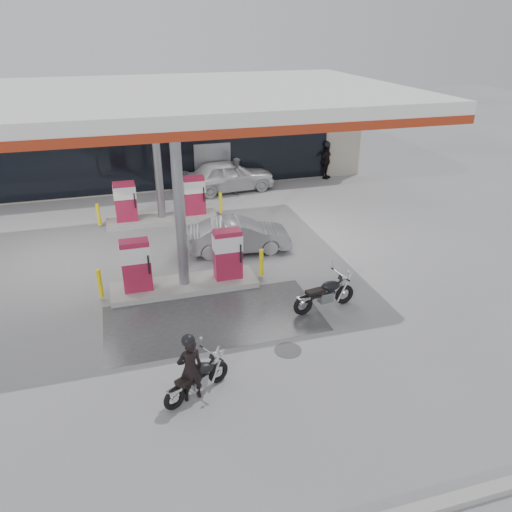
{
  "coord_description": "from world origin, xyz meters",
  "views": [
    {
      "loc": [
        -1.7,
        -11.76,
        7.6
      ],
      "look_at": [
        2.08,
        1.17,
        1.2
      ],
      "focal_mm": 35.0,
      "sensor_mm": 36.0,
      "label": 1
    }
  ],
  "objects_px": {
    "parked_motorcycle": "(325,295)",
    "parked_car_right": "(232,164)",
    "biker_main": "(190,369)",
    "sedan_white": "(229,176)",
    "attendant": "(237,175)",
    "hatchback_silver": "(239,235)",
    "parked_car_left": "(54,183)",
    "pump_island_near": "(184,267)",
    "main_motorcycle": "(198,379)",
    "pump_island_far": "(161,205)",
    "biker_walking": "(326,161)"
  },
  "relations": [
    {
      "from": "parked_motorcycle",
      "to": "hatchback_silver",
      "type": "bearing_deg",
      "value": 97.4
    },
    {
      "from": "biker_main",
      "to": "parked_motorcycle",
      "type": "height_order",
      "value": "biker_main"
    },
    {
      "from": "attendant",
      "to": "main_motorcycle",
      "type": "bearing_deg",
      "value": 175.98
    },
    {
      "from": "biker_main",
      "to": "pump_island_far",
      "type": "bearing_deg",
      "value": -103.33
    },
    {
      "from": "biker_main",
      "to": "sedan_white",
      "type": "xyz_separation_m",
      "value": [
        4.26,
        14.26,
        -0.04
      ]
    },
    {
      "from": "sedan_white",
      "to": "pump_island_far",
      "type": "bearing_deg",
      "value": 125.99
    },
    {
      "from": "parked_car_left",
      "to": "main_motorcycle",
      "type": "bearing_deg",
      "value": -172.31
    },
    {
      "from": "parked_car_left",
      "to": "biker_walking",
      "type": "xyz_separation_m",
      "value": [
        13.5,
        -1.16,
        0.34
      ]
    },
    {
      "from": "pump_island_near",
      "to": "attendant",
      "type": "xyz_separation_m",
      "value": [
        3.94,
        8.8,
        0.14
      ]
    },
    {
      "from": "pump_island_near",
      "to": "biker_main",
      "type": "bearing_deg",
      "value": -97.13
    },
    {
      "from": "parked_car_left",
      "to": "hatchback_silver",
      "type": "bearing_deg",
      "value": -148.61
    },
    {
      "from": "pump_island_near",
      "to": "attendant",
      "type": "relative_size",
      "value": 3.03
    },
    {
      "from": "hatchback_silver",
      "to": "parked_car_left",
      "type": "height_order",
      "value": "hatchback_silver"
    },
    {
      "from": "pump_island_near",
      "to": "parked_motorcycle",
      "type": "bearing_deg",
      "value": -32.66
    },
    {
      "from": "pump_island_far",
      "to": "parked_motorcycle",
      "type": "distance_m",
      "value": 9.16
    },
    {
      "from": "sedan_white",
      "to": "parked_car_left",
      "type": "distance_m",
      "value": 8.32
    },
    {
      "from": "main_motorcycle",
      "to": "sedan_white",
      "type": "xyz_separation_m",
      "value": [
        4.1,
        14.17,
        0.34
      ]
    },
    {
      "from": "pump_island_far",
      "to": "biker_main",
      "type": "height_order",
      "value": "pump_island_far"
    },
    {
      "from": "parked_car_right",
      "to": "biker_walking",
      "type": "height_order",
      "value": "biker_walking"
    },
    {
      "from": "sedan_white",
      "to": "hatchback_silver",
      "type": "bearing_deg",
      "value": 164.01
    },
    {
      "from": "parked_motorcycle",
      "to": "hatchback_silver",
      "type": "height_order",
      "value": "hatchback_silver"
    },
    {
      "from": "pump_island_far",
      "to": "biker_main",
      "type": "distance_m",
      "value": 11.08
    },
    {
      "from": "pump_island_near",
      "to": "pump_island_far",
      "type": "xyz_separation_m",
      "value": [
        0.0,
        6.0,
        0.0
      ]
    },
    {
      "from": "hatchback_silver",
      "to": "parked_car_left",
      "type": "xyz_separation_m",
      "value": [
        -6.82,
        8.76,
        -0.02
      ]
    },
    {
      "from": "pump_island_near",
      "to": "biker_walking",
      "type": "height_order",
      "value": "biker_walking"
    },
    {
      "from": "hatchback_silver",
      "to": "parked_car_left",
      "type": "bearing_deg",
      "value": 43.74
    },
    {
      "from": "pump_island_far",
      "to": "parked_motorcycle",
      "type": "bearing_deg",
      "value": -66.13
    },
    {
      "from": "pump_island_far",
      "to": "parked_car_right",
      "type": "distance_m",
      "value": 7.5
    },
    {
      "from": "biker_main",
      "to": "attendant",
      "type": "relative_size",
      "value": 0.93
    },
    {
      "from": "biker_main",
      "to": "parked_car_left",
      "type": "relative_size",
      "value": 0.39
    },
    {
      "from": "pump_island_near",
      "to": "parked_car_right",
      "type": "bearing_deg",
      "value": 69.44
    },
    {
      "from": "main_motorcycle",
      "to": "pump_island_far",
      "type": "bearing_deg",
      "value": 59.05
    },
    {
      "from": "pump_island_near",
      "to": "sedan_white",
      "type": "height_order",
      "value": "pump_island_near"
    },
    {
      "from": "parked_motorcycle",
      "to": "sedan_white",
      "type": "height_order",
      "value": "sedan_white"
    },
    {
      "from": "parked_motorcycle",
      "to": "biker_walking",
      "type": "xyz_separation_m",
      "value": [
        5.29,
        12.17,
        0.47
      ]
    },
    {
      "from": "pump_island_far",
      "to": "parked_car_left",
      "type": "xyz_separation_m",
      "value": [
        -4.5,
        4.96,
        -0.13
      ]
    },
    {
      "from": "biker_main",
      "to": "parked_motorcycle",
      "type": "bearing_deg",
      "value": -158.3
    },
    {
      "from": "main_motorcycle",
      "to": "attendant",
      "type": "distance_m",
      "value": 14.46
    },
    {
      "from": "parked_motorcycle",
      "to": "parked_car_right",
      "type": "bearing_deg",
      "value": 77.42
    },
    {
      "from": "main_motorcycle",
      "to": "parked_motorcycle",
      "type": "relative_size",
      "value": 0.81
    },
    {
      "from": "biker_main",
      "to": "attendant",
      "type": "distance_m",
      "value": 14.6
    },
    {
      "from": "attendant",
      "to": "hatchback_silver",
      "type": "bearing_deg",
      "value": 179.95
    },
    {
      "from": "parked_motorcycle",
      "to": "parked_car_right",
      "type": "distance_m",
      "value": 14.4
    },
    {
      "from": "main_motorcycle",
      "to": "biker_main",
      "type": "height_order",
      "value": "biker_main"
    },
    {
      "from": "biker_main",
      "to": "sedan_white",
      "type": "distance_m",
      "value": 14.88
    },
    {
      "from": "parked_car_right",
      "to": "biker_walking",
      "type": "xyz_separation_m",
      "value": [
        4.5,
        -2.2,
        0.36
      ]
    },
    {
      "from": "biker_main",
      "to": "attendant",
      "type": "height_order",
      "value": "attendant"
    },
    {
      "from": "attendant",
      "to": "hatchback_silver",
      "type": "xyz_separation_m",
      "value": [
        -1.62,
        -6.6,
        -0.25
      ]
    },
    {
      "from": "hatchback_silver",
      "to": "biker_walking",
      "type": "relative_size",
      "value": 1.98
    },
    {
      "from": "main_motorcycle",
      "to": "biker_walking",
      "type": "distance_m",
      "value": 17.55
    }
  ]
}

